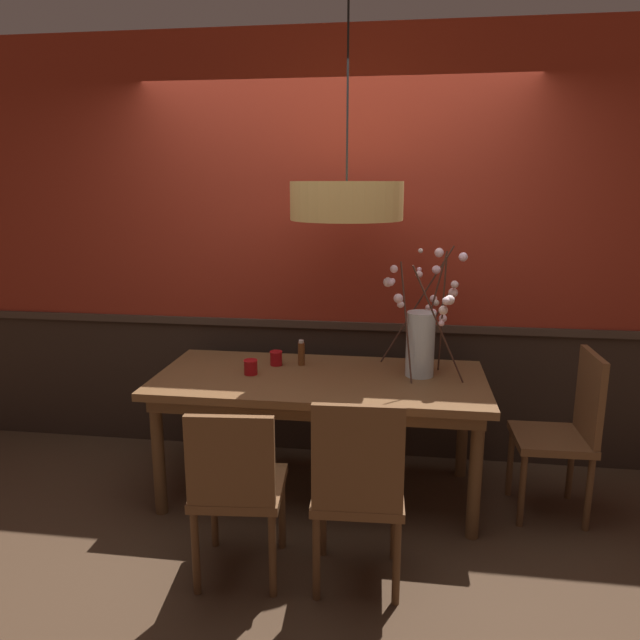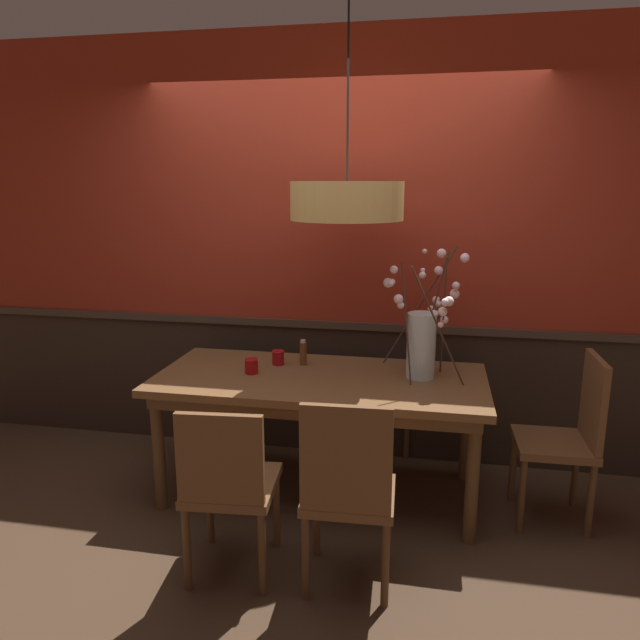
{
  "view_description": "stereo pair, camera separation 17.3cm",
  "coord_description": "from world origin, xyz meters",
  "px_view_note": "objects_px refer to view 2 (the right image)",
  "views": [
    {
      "loc": [
        0.47,
        -3.31,
        1.86
      ],
      "look_at": [
        0.0,
        0.0,
        1.09
      ],
      "focal_mm": 33.49,
      "sensor_mm": 36.0,
      "label": 1
    },
    {
      "loc": [
        0.64,
        -3.28,
        1.86
      ],
      "look_at": [
        0.0,
        0.0,
        1.09
      ],
      "focal_mm": 33.49,
      "sensor_mm": 36.0,
      "label": 2
    }
  ],
  "objects_px": {
    "chair_far_side_right": "(387,375)",
    "chair_near_side_right": "(348,487)",
    "candle_holder_nearer_edge": "(278,357)",
    "vase_with_blossoms": "(423,339)",
    "condiment_bottle": "(303,353)",
    "pendant_lamp": "(347,201)",
    "dining_table": "(320,389)",
    "candle_holder_nearer_center": "(252,366)",
    "chair_near_side_left": "(228,482)",
    "chair_head_east_end": "(569,432)"
  },
  "relations": [
    {
      "from": "chair_near_side_left",
      "to": "chair_head_east_end",
      "type": "distance_m",
      "value": 1.86
    },
    {
      "from": "pendant_lamp",
      "to": "condiment_bottle",
      "type": "bearing_deg",
      "value": 151.99
    },
    {
      "from": "dining_table",
      "to": "chair_near_side_right",
      "type": "bearing_deg",
      "value": -70.97
    },
    {
      "from": "chair_head_east_end",
      "to": "candle_holder_nearer_edge",
      "type": "bearing_deg",
      "value": 173.1
    },
    {
      "from": "dining_table",
      "to": "chair_far_side_right",
      "type": "xyz_separation_m",
      "value": [
        0.33,
        0.84,
        -0.16
      ]
    },
    {
      "from": "dining_table",
      "to": "chair_near_side_left",
      "type": "bearing_deg",
      "value": -107.24
    },
    {
      "from": "candle_holder_nearer_edge",
      "to": "chair_near_side_right",
      "type": "bearing_deg",
      "value": -59.97
    },
    {
      "from": "condiment_bottle",
      "to": "pendant_lamp",
      "type": "distance_m",
      "value": 0.99
    },
    {
      "from": "chair_near_side_right",
      "to": "pendant_lamp",
      "type": "xyz_separation_m",
      "value": [
        -0.15,
        0.9,
        1.24
      ]
    },
    {
      "from": "chair_far_side_right",
      "to": "chair_near_side_right",
      "type": "bearing_deg",
      "value": -91.18
    },
    {
      "from": "dining_table",
      "to": "pendant_lamp",
      "type": "relative_size",
      "value": 1.68
    },
    {
      "from": "chair_head_east_end",
      "to": "candle_holder_nearer_edge",
      "type": "xyz_separation_m",
      "value": [
        -1.7,
        0.21,
        0.27
      ]
    },
    {
      "from": "chair_near_side_left",
      "to": "pendant_lamp",
      "type": "xyz_separation_m",
      "value": [
        0.41,
        0.91,
        1.27
      ]
    },
    {
      "from": "chair_near_side_left",
      "to": "chair_near_side_right",
      "type": "distance_m",
      "value": 0.56
    },
    {
      "from": "chair_head_east_end",
      "to": "dining_table",
      "type": "bearing_deg",
      "value": 178.84
    },
    {
      "from": "dining_table",
      "to": "candle_holder_nearer_edge",
      "type": "height_order",
      "value": "candle_holder_nearer_edge"
    },
    {
      "from": "chair_near_side_right",
      "to": "pendant_lamp",
      "type": "bearing_deg",
      "value": 99.57
    },
    {
      "from": "chair_near_side_right",
      "to": "vase_with_blossoms",
      "type": "xyz_separation_m",
      "value": [
        0.29,
        0.95,
        0.45
      ]
    },
    {
      "from": "chair_near_side_right",
      "to": "condiment_bottle",
      "type": "height_order",
      "value": "chair_near_side_right"
    },
    {
      "from": "chair_head_east_end",
      "to": "chair_far_side_right",
      "type": "relative_size",
      "value": 1.06
    },
    {
      "from": "chair_far_side_right",
      "to": "candle_holder_nearer_edge",
      "type": "xyz_separation_m",
      "value": [
        -0.63,
        -0.67,
        0.29
      ]
    },
    {
      "from": "chair_far_side_right",
      "to": "candle_holder_nearer_edge",
      "type": "relative_size",
      "value": 10.03
    },
    {
      "from": "vase_with_blossoms",
      "to": "condiment_bottle",
      "type": "xyz_separation_m",
      "value": [
        -0.73,
        0.1,
        -0.15
      ]
    },
    {
      "from": "vase_with_blossoms",
      "to": "condiment_bottle",
      "type": "bearing_deg",
      "value": 172.08
    },
    {
      "from": "chair_near_side_left",
      "to": "chair_near_side_right",
      "type": "height_order",
      "value": "chair_near_side_right"
    },
    {
      "from": "chair_head_east_end",
      "to": "condiment_bottle",
      "type": "xyz_separation_m",
      "value": [
        -1.54,
        0.23,
        0.3
      ]
    },
    {
      "from": "chair_far_side_right",
      "to": "condiment_bottle",
      "type": "distance_m",
      "value": 0.86
    },
    {
      "from": "chair_far_side_right",
      "to": "pendant_lamp",
      "type": "bearing_deg",
      "value": -103.25
    },
    {
      "from": "vase_with_blossoms",
      "to": "pendant_lamp",
      "type": "height_order",
      "value": "pendant_lamp"
    },
    {
      "from": "candle_holder_nearer_center",
      "to": "pendant_lamp",
      "type": "relative_size",
      "value": 0.08
    },
    {
      "from": "vase_with_blossoms",
      "to": "candle_holder_nearer_center",
      "type": "distance_m",
      "value": 1.02
    },
    {
      "from": "dining_table",
      "to": "candle_holder_nearer_edge",
      "type": "xyz_separation_m",
      "value": [
        -0.3,
        0.18,
        0.13
      ]
    },
    {
      "from": "candle_holder_nearer_edge",
      "to": "condiment_bottle",
      "type": "xyz_separation_m",
      "value": [
        0.16,
        0.02,
        0.03
      ]
    },
    {
      "from": "chair_head_east_end",
      "to": "chair_near_side_right",
      "type": "height_order",
      "value": "chair_head_east_end"
    },
    {
      "from": "chair_near_side_right",
      "to": "chair_near_side_left",
      "type": "bearing_deg",
      "value": -178.82
    },
    {
      "from": "vase_with_blossoms",
      "to": "candle_holder_nearer_edge",
      "type": "xyz_separation_m",
      "value": [
        -0.89,
        0.08,
        -0.18
      ]
    },
    {
      "from": "candle_holder_nearer_center",
      "to": "pendant_lamp",
      "type": "bearing_deg",
      "value": 7.53
    },
    {
      "from": "chair_head_east_end",
      "to": "chair_near_side_right",
      "type": "distance_m",
      "value": 1.38
    },
    {
      "from": "chair_far_side_right",
      "to": "chair_near_side_right",
      "type": "distance_m",
      "value": 1.7
    },
    {
      "from": "chair_near_side_right",
      "to": "vase_with_blossoms",
      "type": "distance_m",
      "value": 1.1
    },
    {
      "from": "dining_table",
      "to": "chair_near_side_right",
      "type": "xyz_separation_m",
      "value": [
        0.29,
        -0.85,
        -0.15
      ]
    },
    {
      "from": "condiment_bottle",
      "to": "vase_with_blossoms",
      "type": "bearing_deg",
      "value": -7.92
    },
    {
      "from": "chair_head_east_end",
      "to": "vase_with_blossoms",
      "type": "xyz_separation_m",
      "value": [
        -0.81,
        0.13,
        0.45
      ]
    },
    {
      "from": "dining_table",
      "to": "chair_head_east_end",
      "type": "xyz_separation_m",
      "value": [
        1.4,
        -0.03,
        -0.14
      ]
    },
    {
      "from": "chair_near_side_right",
      "to": "candle_holder_nearer_center",
      "type": "relative_size",
      "value": 10.59
    },
    {
      "from": "condiment_bottle",
      "to": "chair_far_side_right",
      "type": "bearing_deg",
      "value": 53.45
    },
    {
      "from": "candle_holder_nearer_center",
      "to": "chair_near_side_left",
      "type": "bearing_deg",
      "value": -80.33
    },
    {
      "from": "vase_with_blossoms",
      "to": "candle_holder_nearer_edge",
      "type": "bearing_deg",
      "value": 175.04
    },
    {
      "from": "chair_far_side_right",
      "to": "candle_holder_nearer_edge",
      "type": "bearing_deg",
      "value": -133.44
    },
    {
      "from": "candle_holder_nearer_edge",
      "to": "chair_far_side_right",
      "type": "bearing_deg",
      "value": 46.56
    }
  ]
}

